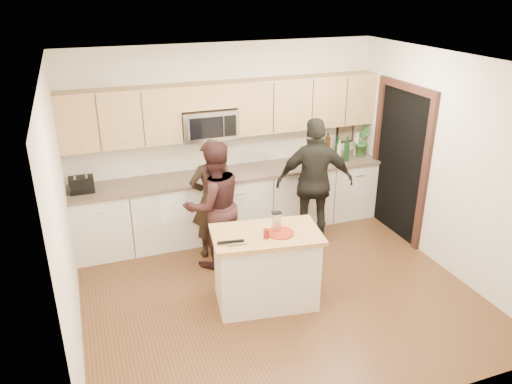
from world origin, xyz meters
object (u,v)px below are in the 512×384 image
object	(u,v)px
toaster	(82,185)
woman_right	(315,183)
woman_left	(213,199)
island	(266,268)
woman_center	(214,205)

from	to	relation	value
toaster	woman_right	distance (m)	3.08
toaster	woman_left	size ratio (longest dim) A/B	0.19
island	woman_right	size ratio (longest dim) A/B	0.71
woman_left	woman_center	distance (m)	0.23
island	toaster	xyz separation A→B (m)	(-1.85, 1.80, 0.59)
woman_center	woman_left	bearing A→B (deg)	-112.35
island	woman_center	size ratio (longest dim) A/B	0.77
island	woman_left	distance (m)	1.34
woman_center	woman_right	bearing A→B (deg)	173.22
woman_center	toaster	bearing A→B (deg)	-37.08
island	woman_left	xyz separation A→B (m)	(-0.26, 1.26, 0.36)
woman_left	woman_center	world-z (taller)	woman_center
toaster	woman_center	distance (m)	1.73
island	woman_right	xyz separation A→B (m)	(1.16, 1.14, 0.45)
woman_left	woman_center	xyz separation A→B (m)	(-0.05, -0.22, 0.02)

